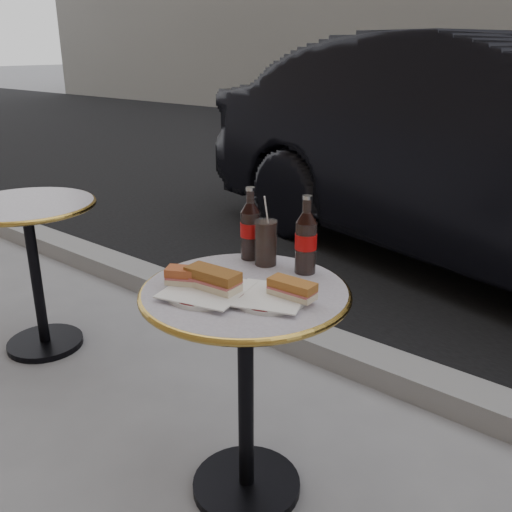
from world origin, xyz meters
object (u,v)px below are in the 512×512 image
Objects in this scene: cola_bottle_left at (250,223)px; cola_bottle_right at (306,235)px; bistro_table at (246,395)px; plate_right at (270,298)px; cola_glass at (266,243)px; plate_left at (207,292)px.

cola_bottle_left is 0.98× the size of cola_bottle_right.
bistro_table is 0.39m from plate_right.
cola_bottle_left is 1.63× the size of cola_glass.
bistro_table is 3.58× the size of plate_right.
bistro_table is 0.55m from cola_bottle_left.
bistro_table is at bearing -53.33° from cola_bottle_left.
plate_right is 0.27m from cola_bottle_right.
cola_bottle_right is at bearing 69.49° from plate_left.
plate_right is at bearing -48.82° from cola_glass.
plate_left is 0.18m from plate_right.
plate_right is at bearing 26.63° from plate_left.
plate_right is (0.11, -0.02, 0.37)m from bistro_table.
plate_right is 0.83× the size of cola_bottle_right.
bistro_table is 0.49m from cola_glass.
plate_right reaches higher than bistro_table.
plate_right is at bearing -8.84° from bistro_table.
cola_glass reaches higher than plate_left.
cola_bottle_left reaches higher than bistro_table.
plate_left is at bearing -120.77° from bistro_table.
cola_bottle_right reaches higher than cola_glass.
plate_left is at bearing -72.81° from cola_bottle_left.
cola_bottle_left is (-0.09, 0.30, 0.12)m from plate_left.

